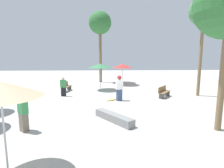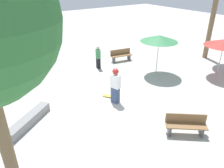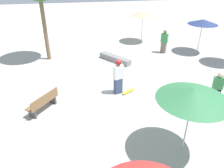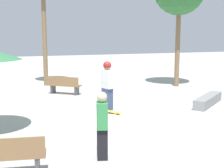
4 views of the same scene
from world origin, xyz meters
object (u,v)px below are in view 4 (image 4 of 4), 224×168
(bystander_far, at_px, (102,126))
(skateboard, at_px, (111,112))
(skater_main, at_px, (107,84))
(bench_far, at_px, (64,85))
(bench_near, at_px, (5,157))
(concrete_ledge, at_px, (208,100))

(bystander_far, bearing_deg, skateboard, -7.22)
(skater_main, relative_size, bench_far, 1.20)
(bystander_far, bearing_deg, bench_near, 112.23)
(skateboard, distance_m, bystander_far, 4.18)
(concrete_ledge, bearing_deg, bench_far, -130.17)
(bench_near, relative_size, bystander_far, 1.06)
(bench_far, distance_m, bystander_far, 7.95)
(skater_main, distance_m, bench_near, 5.96)
(concrete_ledge, height_order, bench_far, bench_far)
(skateboard, distance_m, bench_far, 4.21)
(bench_far, bearing_deg, bystander_far, -56.58)
(skateboard, relative_size, concrete_ledge, 0.34)
(skater_main, bearing_deg, bench_far, 177.36)
(bench_near, bearing_deg, bystander_far, 17.15)
(concrete_ledge, height_order, bystander_far, bystander_far)
(bench_near, distance_m, bystander_far, 2.16)
(bench_near, height_order, bystander_far, bystander_far)
(bystander_far, bearing_deg, skater_main, -5.26)
(skateboard, height_order, bench_far, bench_far)
(concrete_ledge, bearing_deg, bench_near, -63.23)
(bench_near, distance_m, bench_far, 8.64)
(concrete_ledge, xyz_separation_m, bench_far, (-4.21, -4.98, 0.24))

